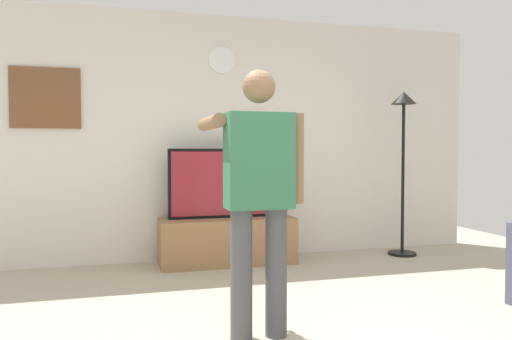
{
  "coord_description": "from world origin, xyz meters",
  "views": [
    {
      "loc": [
        -0.98,
        -2.45,
        1.19
      ],
      "look_at": [
        0.03,
        1.2,
        1.05
      ],
      "focal_mm": 34.24,
      "sensor_mm": 36.0,
      "label": 1
    }
  ],
  "objects_px": {
    "television": "(226,183)",
    "floor_lamp": "(403,138)",
    "wall_clock": "(222,60)",
    "person_standing_nearer_lamp": "(258,187)",
    "tv_stand": "(227,241)",
    "framed_picture": "(46,98)"
  },
  "relations": [
    {
      "from": "television",
      "to": "floor_lamp",
      "type": "height_order",
      "value": "floor_lamp"
    },
    {
      "from": "wall_clock",
      "to": "person_standing_nearer_lamp",
      "type": "height_order",
      "value": "wall_clock"
    },
    {
      "from": "tv_stand",
      "to": "floor_lamp",
      "type": "distance_m",
      "value": 2.32
    },
    {
      "from": "television",
      "to": "framed_picture",
      "type": "relative_size",
      "value": 1.83
    },
    {
      "from": "wall_clock",
      "to": "person_standing_nearer_lamp",
      "type": "bearing_deg",
      "value": -95.83
    },
    {
      "from": "person_standing_nearer_lamp",
      "to": "floor_lamp",
      "type": "bearing_deg",
      "value": 40.75
    },
    {
      "from": "television",
      "to": "wall_clock",
      "type": "bearing_deg",
      "value": 90.0
    },
    {
      "from": "framed_picture",
      "to": "floor_lamp",
      "type": "relative_size",
      "value": 0.36
    },
    {
      "from": "tv_stand",
      "to": "person_standing_nearer_lamp",
      "type": "height_order",
      "value": "person_standing_nearer_lamp"
    },
    {
      "from": "television",
      "to": "framed_picture",
      "type": "distance_m",
      "value": 2.03
    },
    {
      "from": "framed_picture",
      "to": "tv_stand",
      "type": "bearing_deg",
      "value": -9.23
    },
    {
      "from": "television",
      "to": "floor_lamp",
      "type": "distance_m",
      "value": 2.11
    },
    {
      "from": "wall_clock",
      "to": "framed_picture",
      "type": "bearing_deg",
      "value": 179.84
    },
    {
      "from": "television",
      "to": "floor_lamp",
      "type": "relative_size",
      "value": 0.66
    },
    {
      "from": "television",
      "to": "framed_picture",
      "type": "height_order",
      "value": "framed_picture"
    },
    {
      "from": "framed_picture",
      "to": "floor_lamp",
      "type": "xyz_separation_m",
      "value": [
        3.86,
        -0.4,
        -0.39
      ]
    },
    {
      "from": "floor_lamp",
      "to": "person_standing_nearer_lamp",
      "type": "height_order",
      "value": "floor_lamp"
    },
    {
      "from": "tv_stand",
      "to": "framed_picture",
      "type": "height_order",
      "value": "framed_picture"
    },
    {
      "from": "floor_lamp",
      "to": "person_standing_nearer_lamp",
      "type": "bearing_deg",
      "value": -139.25
    },
    {
      "from": "framed_picture",
      "to": "person_standing_nearer_lamp",
      "type": "xyz_separation_m",
      "value": [
        1.57,
        -2.37,
        -0.77
      ]
    },
    {
      "from": "person_standing_nearer_lamp",
      "to": "wall_clock",
      "type": "bearing_deg",
      "value": 84.17
    },
    {
      "from": "wall_clock",
      "to": "television",
      "type": "bearing_deg",
      "value": -90.0
    }
  ]
}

